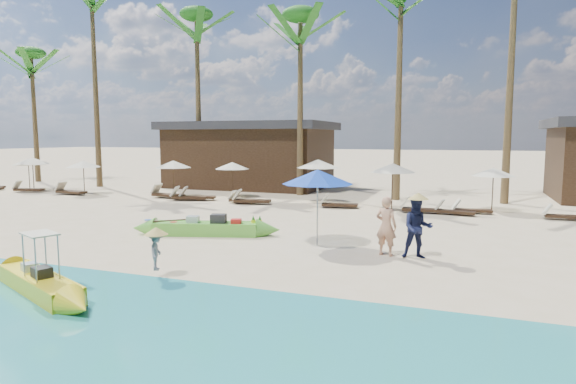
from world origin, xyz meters
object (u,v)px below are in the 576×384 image
(green_canoe, at_px, (206,228))
(yellow_canoe, at_px, (39,283))
(tourist, at_px, (386,226))
(blue_umbrella, at_px, (318,177))

(green_canoe, xyz_separation_m, yellow_canoe, (-0.24, -6.61, -0.03))
(yellow_canoe, bearing_deg, tourist, 65.60)
(green_canoe, height_order, tourist, tourist)
(green_canoe, relative_size, blue_umbrella, 2.37)
(yellow_canoe, bearing_deg, blue_umbrella, 79.89)
(green_canoe, bearing_deg, tourist, -23.20)
(green_canoe, xyz_separation_m, tourist, (6.19, -0.74, 0.60))
(green_canoe, relative_size, yellow_canoe, 1.15)
(green_canoe, distance_m, tourist, 6.26)
(yellow_canoe, distance_m, tourist, 8.73)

